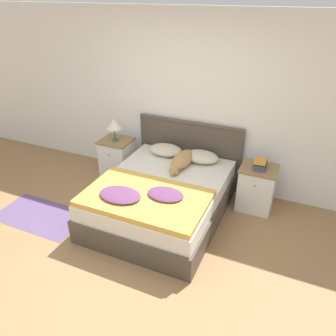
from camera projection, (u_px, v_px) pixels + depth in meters
ground_plane at (116, 264)px, 3.71m from camera, size 16.00×16.00×0.00m
wall_back at (186, 102)px, 4.80m from camera, size 9.00×0.06×2.55m
bed at (162, 198)px, 4.39m from camera, size 1.56×1.96×0.53m
headboard at (189, 151)px, 5.06m from camera, size 1.64×0.06×1.02m
nightstand_left at (117, 158)px, 5.31m from camera, size 0.49×0.44×0.64m
nightstand_right at (256, 188)px, 4.51m from camera, size 0.49×0.44×0.64m
pillow_left at (166, 150)px, 4.93m from camera, size 0.51×0.36×0.14m
pillow_right at (201, 157)px, 4.73m from camera, size 0.51×0.36×0.14m
quilt at (144, 197)px, 3.86m from camera, size 1.47×0.91×0.12m
dog at (182, 160)px, 4.61m from camera, size 0.25×0.80×0.17m
book_stack at (260, 164)px, 4.33m from camera, size 0.17×0.23×0.12m
table_lamp at (114, 124)px, 5.02m from camera, size 0.23×0.23×0.36m
rug at (41, 216)px, 4.48m from camera, size 1.21×0.67×0.00m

